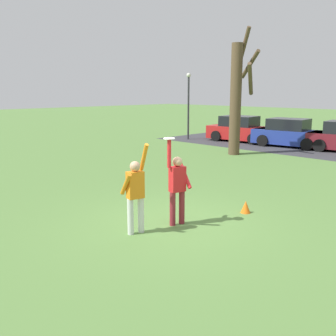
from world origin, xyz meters
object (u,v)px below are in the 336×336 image
Objects in this scene: lamppost_by_lot at (188,100)px; bare_tree_tall at (237,96)px; parked_car_red at (241,130)px; frisbee_disc at (169,138)px; parked_car_blue at (290,134)px; field_cone_orange at (246,207)px; person_catcher at (177,185)px; person_defender at (135,191)px.

bare_tree_tall is at bearing -25.92° from lamppost_by_lot.
frisbee_disc is at bearing -68.14° from parked_car_red.
parked_car_red is 3.31m from parked_car_blue.
parked_car_red is 14.70m from field_cone_orange.
lamppost_by_lot is (-10.79, 12.27, 1.60)m from person_catcher.
person_defender is at bearing 0.00° from person_catcher.
person_defender is at bearing -65.52° from bare_tree_tall.
person_catcher is 0.49× the size of lamppost_by_lot.
field_cone_orange is at bearing -42.14° from lamppost_by_lot.
person_defender reaches higher than parked_car_red.
person_catcher is 0.34× the size of bare_tree_tall.
parked_car_blue is at bearing 29.32° from person_defender.
bare_tree_tall is 1.44× the size of lamppost_by_lot.
bare_tree_tall is at bearing 38.07° from person_defender.
field_cone_orange is at bearing 174.68° from person_catcher.
parked_car_red and parked_car_blue have the same top height.
field_cone_orange is at bearing -73.81° from parked_car_blue.
parked_car_blue is at bearing -5.11° from parked_car_red.
bare_tree_tall reaches higher than parked_car_red.
frisbee_disc is 0.06× the size of parked_car_red.
lamppost_by_lot reaches higher than frisbee_disc.
parked_car_red is 3.87m from lamppost_by_lot.
parked_car_red is 0.70× the size of bare_tree_tall.
frisbee_disc reaches higher than parked_car_red.
bare_tree_tall reaches higher than parked_car_blue.
bare_tree_tall is at bearing -65.07° from parked_car_red.
frisbee_disc reaches higher than person_catcher.
lamppost_by_lot is at bearing -158.11° from parked_car_red.
parked_car_red is at bearing 125.23° from field_cone_orange.
bare_tree_tall reaches higher than lamppost_by_lot.
lamppost_by_lot is (-10.74, 12.49, 0.49)m from frisbee_disc.
field_cone_orange is (8.47, -11.99, -0.57)m from parked_car_red.
parked_car_blue is at bearing 107.37° from frisbee_disc.
person_catcher is 16.42m from lamppost_by_lot.
frisbee_disc is (-0.05, -0.22, 1.11)m from person_catcher.
parked_car_red is at bearing 121.85° from bare_tree_tall.
parked_car_red is at bearing 28.81° from lamppost_by_lot.
lamppost_by_lot reaches higher than parked_car_red.
bare_tree_tall reaches higher than frisbee_disc.
parked_car_red is at bearing 174.89° from parked_car_blue.
parked_car_blue reaches higher than field_cone_orange.
person_catcher is at bearing -67.60° from parked_car_red.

